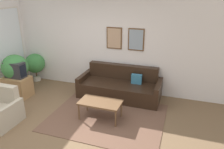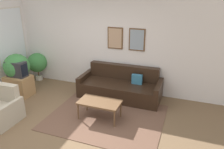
{
  "view_description": "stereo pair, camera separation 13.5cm",
  "coord_description": "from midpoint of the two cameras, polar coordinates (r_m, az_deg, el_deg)",
  "views": [
    {
      "loc": [
        2.37,
        -3.31,
        2.77
      ],
      "look_at": [
        0.76,
        1.44,
        0.85
      ],
      "focal_mm": 35.0,
      "sensor_mm": 36.0,
      "label": 1
    },
    {
      "loc": [
        2.5,
        -3.27,
        2.77
      ],
      "look_at": [
        0.76,
        1.44,
        0.85
      ],
      "focal_mm": 35.0,
      "sensor_mm": 36.0,
      "label": 2
    }
  ],
  "objects": [
    {
      "name": "tv",
      "position": [
        6.48,
        -23.09,
        1.31
      ],
      "size": [
        0.54,
        0.28,
        0.42
      ],
      "color": "#2D2D33",
      "rests_on": "tv_stand"
    },
    {
      "name": "wall_back",
      "position": [
        6.38,
        -2.53,
        8.11
      ],
      "size": [
        8.0,
        0.09,
        2.7
      ],
      "color": "silver",
      "rests_on": "ground_plane"
    },
    {
      "name": "ground_plane",
      "position": [
        4.94,
        -13.73,
        -13.83
      ],
      "size": [
        16.0,
        16.0,
        0.0
      ],
      "primitive_type": "plane",
      "color": "brown"
    },
    {
      "name": "potted_plant_by_window",
      "position": [
        7.49,
        -18.47,
        2.84
      ],
      "size": [
        0.62,
        0.62,
        0.91
      ],
      "color": "beige",
      "rests_on": "ground_plane"
    },
    {
      "name": "couch",
      "position": [
        6.05,
        2.88,
        -3.28
      ],
      "size": [
        2.22,
        0.9,
        0.84
      ],
      "color": "black",
      "rests_on": "ground_plane"
    },
    {
      "name": "coffee_table",
      "position": [
        4.99,
        -2.5,
        -7.48
      ],
      "size": [
        0.96,
        0.51,
        0.44
      ],
      "color": "brown",
      "rests_on": "ground_plane"
    },
    {
      "name": "potted_plant_tall",
      "position": [
        6.67,
        -23.06,
        1.71
      ],
      "size": [
        0.71,
        0.71,
        1.15
      ],
      "color": "#935638",
      "rests_on": "ground_plane"
    },
    {
      "name": "area_rug",
      "position": [
        5.22,
        -0.78,
        -11.02
      ],
      "size": [
        2.62,
        2.07,
        0.01
      ],
      "color": "brown",
      "rests_on": "ground_plane"
    },
    {
      "name": "tv_stand",
      "position": [
        6.65,
        -22.51,
        -2.71
      ],
      "size": [
        0.69,
        0.49,
        0.57
      ],
      "color": "#A87F51",
      "rests_on": "ground_plane"
    }
  ]
}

